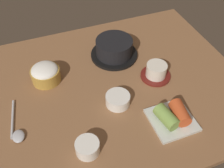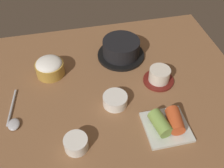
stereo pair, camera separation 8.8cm
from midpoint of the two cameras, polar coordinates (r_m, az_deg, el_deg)
The scene contains 8 objects.
dining_table at distance 92.17cm, azimuth 1.25°, elevation -1.18°, with size 100.00×76.00×2.00cm, color brown.
stone_pot at distance 101.63cm, azimuth 4.52°, elevation 7.60°, with size 18.49×18.49×7.40cm.
rice_bowl at distance 95.60cm, azimuth -11.04°, elevation 3.61°, with size 10.33×10.33×6.67cm.
tea_cup_with_saucer at distance 93.96cm, azimuth 13.02°, elevation 1.60°, with size 10.97×10.97×5.61cm.
banchan_cup_center at distance 84.95cm, azimuth 3.67°, elevation -3.69°, with size 8.11×8.11×3.69cm.
kimchi_plate at distance 81.55cm, azimuth 15.14°, elevation -8.61°, with size 13.37×13.37×5.38cm.
side_bowl_near at distance 75.48cm, azimuth -4.57°, elevation -13.07°, with size 6.97×6.97×3.97cm.
spoon at distance 86.01cm, azimuth -18.23°, elevation -7.47°, with size 4.23×17.20×1.35cm.
Camera 2 is at (-11.24, -61.67, 68.88)cm, focal length 41.51 mm.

